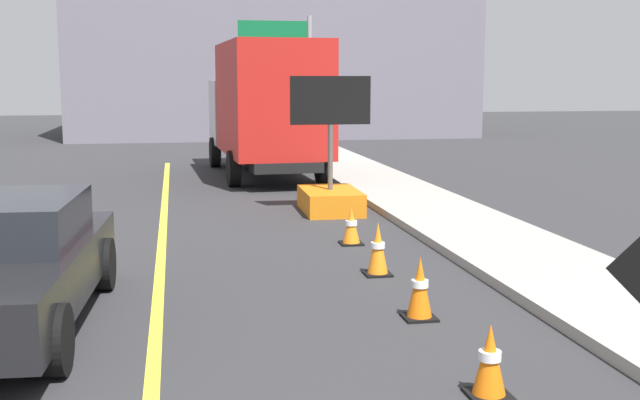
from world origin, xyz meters
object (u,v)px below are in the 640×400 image
object	(u,v)px
box_truck	(266,106)
traffic_cone_near_sign	(490,361)
traffic_cone_mid_lane	(420,288)
traffic_cone_far_lane	(378,249)
arrow_board_trailer	(330,188)
highway_guide_sign	(289,58)
traffic_cone_curbside	(351,226)

from	to	relation	value
box_truck	traffic_cone_near_sign	xyz separation A→B (m)	(0.08, -15.46, -1.60)
traffic_cone_near_sign	traffic_cone_mid_lane	distance (m)	2.20
traffic_cone_far_lane	arrow_board_trailer	bearing A→B (deg)	85.94
traffic_cone_mid_lane	arrow_board_trailer	bearing A→B (deg)	86.72
arrow_board_trailer	traffic_cone_near_sign	size ratio (longest dim) A/B	4.28
arrow_board_trailer	box_truck	size ratio (longest dim) A/B	0.37
highway_guide_sign	traffic_cone_mid_lane	world-z (taller)	highway_guide_sign
box_truck	traffic_cone_near_sign	distance (m)	15.55
box_truck	traffic_cone_far_lane	size ratio (longest dim) A/B	9.92
box_truck	traffic_cone_near_sign	size ratio (longest dim) A/B	11.40
traffic_cone_curbside	traffic_cone_mid_lane	bearing A→B (deg)	-91.88
box_truck	arrow_board_trailer	bearing A→B (deg)	-84.50
highway_guide_sign	traffic_cone_far_lane	distance (m)	20.05
highway_guide_sign	traffic_cone_near_sign	xyz separation A→B (m)	(-1.78, -23.96, -3.11)
traffic_cone_near_sign	traffic_cone_far_lane	distance (m)	4.22
traffic_cone_near_sign	traffic_cone_far_lane	size ratio (longest dim) A/B	0.87
highway_guide_sign	traffic_cone_far_lane	xyz separation A→B (m)	(-1.65, -19.75, -3.07)
traffic_cone_mid_lane	traffic_cone_curbside	size ratio (longest dim) A/B	1.15
arrow_board_trailer	traffic_cone_mid_lane	distance (m)	7.23
highway_guide_sign	traffic_cone_far_lane	world-z (taller)	highway_guide_sign
traffic_cone_mid_lane	traffic_cone_far_lane	bearing A→B (deg)	88.73
arrow_board_trailer	traffic_cone_far_lane	xyz separation A→B (m)	(-0.37, -5.21, -0.12)
traffic_cone_near_sign	traffic_cone_far_lane	bearing A→B (deg)	88.18
traffic_cone_mid_lane	traffic_cone_far_lane	distance (m)	2.01
traffic_cone_far_lane	highway_guide_sign	bearing A→B (deg)	85.22
arrow_board_trailer	box_truck	bearing A→B (deg)	95.50
box_truck	traffic_cone_far_lane	distance (m)	11.35
highway_guide_sign	traffic_cone_curbside	xyz separation A→B (m)	(-1.56, -17.72, -3.12)
highway_guide_sign	traffic_cone_near_sign	world-z (taller)	highway_guide_sign
box_truck	highway_guide_sign	bearing A→B (deg)	77.64
traffic_cone_near_sign	traffic_cone_curbside	size ratio (longest dim) A/B	1.03
box_truck	traffic_cone_near_sign	world-z (taller)	box_truck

